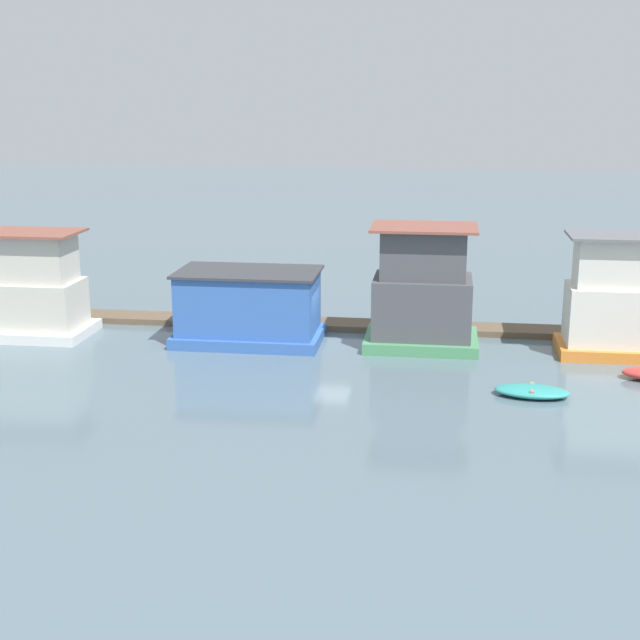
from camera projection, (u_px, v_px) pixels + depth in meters
name	position (u px, v px, depth m)	size (l,w,h in m)	color
ground_plane	(323.00, 344.00, 41.85)	(200.00, 200.00, 0.00)	slate
dock_walkway	(331.00, 324.00, 44.76)	(59.60, 1.85, 0.30)	brown
houseboat_white	(20.00, 289.00, 42.84)	(6.65, 3.67, 5.09)	white
houseboat_blue	(249.00, 307.00, 41.82)	(6.83, 4.17, 3.42)	#3866B7
houseboat_green	(422.00, 293.00, 40.91)	(5.18, 4.02, 5.62)	#4C9360
dinghy_teal	(532.00, 391.00, 34.50)	(3.02, 1.74, 0.42)	teal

